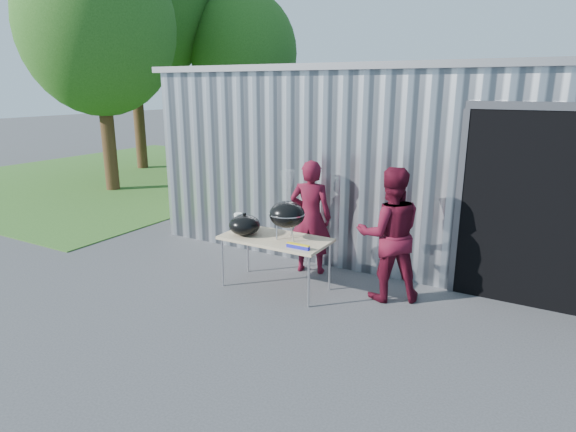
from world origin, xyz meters
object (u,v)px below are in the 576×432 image
Objects in this scene: folding_table at (275,240)px; person_cook at (311,217)px; kettle_grill at (287,210)px; person_bystander at (390,234)px.

folding_table is 0.87× the size of person_cook.
kettle_grill reaches higher than folding_table.
person_bystander is (1.47, 0.48, 0.18)m from folding_table.
kettle_grill is at bearing 8.93° from folding_table.
kettle_grill is 1.40m from person_bystander.
folding_table is 0.84m from person_cook.
person_bystander is at bearing 19.41° from kettle_grill.
folding_table is 1.58× the size of kettle_grill.
person_cook is 1.38m from person_bystander.
person_bystander reaches higher than folding_table.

